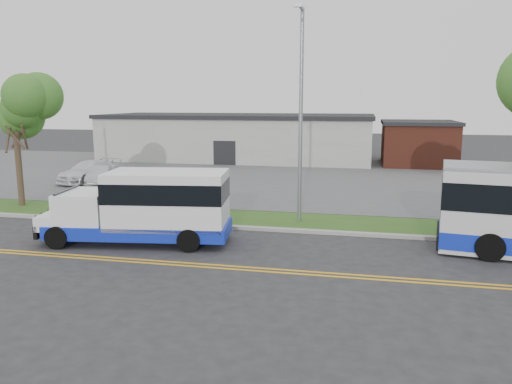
% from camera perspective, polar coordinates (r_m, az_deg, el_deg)
% --- Properties ---
extents(ground, '(140.00, 140.00, 0.00)m').
position_cam_1_polar(ground, '(21.36, -4.06, -4.91)').
color(ground, '#28282B').
rests_on(ground, ground).
extents(lane_line_north, '(70.00, 0.12, 0.01)m').
position_cam_1_polar(lane_line_north, '(17.86, -7.53, -8.06)').
color(lane_line_north, gold).
rests_on(lane_line_north, ground).
extents(lane_line_south, '(70.00, 0.12, 0.01)m').
position_cam_1_polar(lane_line_south, '(17.59, -7.86, -8.36)').
color(lane_line_south, gold).
rests_on(lane_line_south, ground).
extents(curb, '(80.00, 0.30, 0.15)m').
position_cam_1_polar(curb, '(22.36, -3.28, -4.00)').
color(curb, '#9E9B93').
rests_on(curb, ground).
extents(verge, '(80.00, 3.30, 0.10)m').
position_cam_1_polar(verge, '(24.06, -2.14, -3.02)').
color(verge, '#294818').
rests_on(verge, ground).
extents(parking_lot, '(80.00, 25.00, 0.10)m').
position_cam_1_polar(parking_lot, '(37.64, 3.15, 1.86)').
color(parking_lot, '#4C4C4F').
rests_on(parking_lot, ground).
extents(commercial_building, '(25.40, 10.40, 4.35)m').
position_cam_1_polar(commercial_building, '(48.36, -2.03, 6.30)').
color(commercial_building, '#9E9E99').
rests_on(commercial_building, ground).
extents(brick_wing, '(6.30, 7.30, 3.90)m').
position_cam_1_polar(brick_wing, '(46.16, 18.02, 5.33)').
color(brick_wing, brown).
rests_on(brick_wing, ground).
extents(tree_west, '(4.40, 4.40, 6.91)m').
position_cam_1_polar(tree_west, '(29.06, -25.92, 8.37)').
color(tree_west, '#392D1F').
rests_on(tree_west, verge).
extents(streetlight_near, '(0.35, 1.53, 9.50)m').
position_cam_1_polar(streetlight_near, '(22.68, 5.12, 9.35)').
color(streetlight_near, gray).
rests_on(streetlight_near, verge).
extents(shuttle_bus, '(7.79, 3.42, 2.89)m').
position_cam_1_polar(shuttle_bus, '(20.30, -12.07, -1.44)').
color(shuttle_bus, '#1027B6').
rests_on(shuttle_bus, ground).
extents(pedestrian, '(0.68, 0.63, 1.56)m').
position_cam_1_polar(pedestrian, '(24.84, -14.86, -0.98)').
color(pedestrian, black).
rests_on(pedestrian, verge).
extents(parked_car_a, '(2.76, 4.13, 1.29)m').
position_cam_1_polar(parked_car_a, '(34.41, -17.49, 1.75)').
color(parked_car_a, '#9FA1A6').
rests_on(parked_car_a, parking_lot).
extents(parked_car_b, '(2.92, 5.26, 1.44)m').
position_cam_1_polar(parked_car_b, '(36.34, -18.55, 2.25)').
color(parked_car_b, white).
rests_on(parked_car_b, parking_lot).
extents(grocery_bag_left, '(0.32, 0.32, 0.32)m').
position_cam_1_polar(grocery_bag_left, '(24.89, -15.66, -2.46)').
color(grocery_bag_left, white).
rests_on(grocery_bag_left, verge).
extents(grocery_bag_right, '(0.32, 0.32, 0.32)m').
position_cam_1_polar(grocery_bag_right, '(25.06, -13.92, -2.29)').
color(grocery_bag_right, white).
rests_on(grocery_bag_right, verge).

